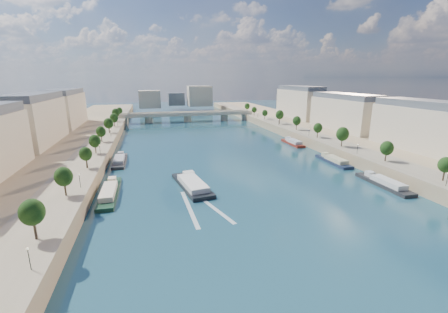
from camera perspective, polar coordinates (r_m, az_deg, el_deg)
ground at (r=129.37m, az=0.72°, el=-1.46°), size 700.00×700.00×0.00m
quay_left at (r=131.04m, az=-31.40°, el=-2.34°), size 44.00×520.00×5.00m
quay_right at (r=162.24m, az=26.14°, el=1.28°), size 44.00×520.00×5.00m
pave_left at (r=126.59m, az=-25.09°, el=-0.88°), size 14.00×520.00×0.10m
pave_right at (r=152.53m, az=21.92°, el=1.93°), size 14.00×520.00×0.10m
trees_left at (r=126.89m, az=-24.31°, el=1.77°), size 4.80×268.80×8.26m
trees_right at (r=158.45m, az=19.43°, el=4.61°), size 4.80×268.80×8.26m
lamps_left at (r=115.56m, az=-23.93°, el=-0.75°), size 0.36×200.36×4.28m
lamps_right at (r=153.46m, az=19.58°, el=3.27°), size 0.36×200.36×4.28m
buildings_left at (r=143.75m, az=-35.73°, el=4.11°), size 16.00×226.00×23.20m
buildings_right at (r=177.38m, az=27.44°, el=6.76°), size 16.00×226.00×23.20m
skyline at (r=342.05m, az=-8.33°, el=11.06°), size 79.00×42.00×22.00m
bridge at (r=257.62m, az=-6.95°, el=7.77°), size 112.00×12.00×8.15m
tour_barge at (r=102.89m, az=-6.11°, el=-5.34°), size 11.63×27.01×3.67m
wake at (r=87.99m, az=-4.53°, el=-9.56°), size 11.78×26.03×0.04m
moored_barges_left at (r=76.20m, az=-23.43°, el=-14.22°), size 5.00×156.93×3.60m
moored_barges_right at (r=115.28m, az=29.20°, el=-5.04°), size 5.00×161.11×3.60m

